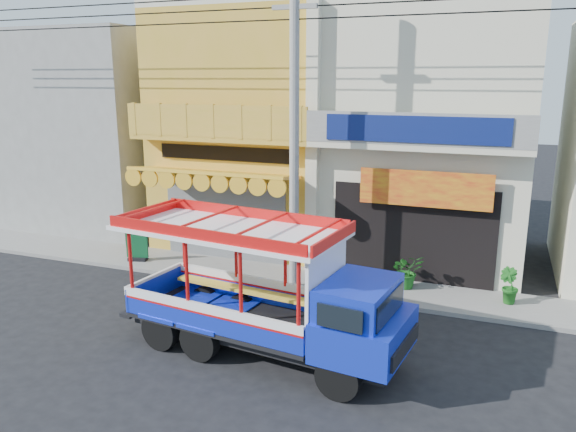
# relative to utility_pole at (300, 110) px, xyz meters

# --- Properties ---
(ground) EXTENTS (90.00, 90.00, 0.00)m
(ground) POSITION_rel_utility_pole_xyz_m (0.85, -3.30, -5.03)
(ground) COLOR black
(ground) RESTS_ON ground
(sidewalk) EXTENTS (30.00, 2.00, 0.12)m
(sidewalk) POSITION_rel_utility_pole_xyz_m (0.85, 0.70, -4.97)
(sidewalk) COLOR slate
(sidewalk) RESTS_ON ground
(shophouse_left) EXTENTS (6.00, 7.50, 8.24)m
(shophouse_left) POSITION_rel_utility_pole_xyz_m (-3.15, 4.66, -0.92)
(shophouse_left) COLOR gold
(shophouse_left) RESTS_ON ground
(shophouse_right) EXTENTS (6.00, 6.75, 8.24)m
(shophouse_right) POSITION_rel_utility_pole_xyz_m (2.85, 4.66, -0.93)
(shophouse_right) COLOR beige
(shophouse_right) RESTS_ON ground
(party_pilaster) EXTENTS (0.35, 0.30, 8.00)m
(party_pilaster) POSITION_rel_utility_pole_xyz_m (-0.15, 1.55, -1.03)
(party_pilaster) COLOR beige
(party_pilaster) RESTS_ON ground
(filler_building_left) EXTENTS (6.00, 6.00, 7.60)m
(filler_building_left) POSITION_rel_utility_pole_xyz_m (-10.15, 4.70, -1.23)
(filler_building_left) COLOR gray
(filler_building_left) RESTS_ON ground
(utility_pole) EXTENTS (28.00, 0.26, 9.00)m
(utility_pole) POSITION_rel_utility_pole_xyz_m (0.00, 0.00, 0.00)
(utility_pole) COLOR gray
(utility_pole) RESTS_ON ground
(songthaew_truck) EXTENTS (6.58, 2.82, 2.98)m
(songthaew_truck) POSITION_rel_utility_pole_xyz_m (0.98, -3.86, -3.60)
(songthaew_truck) COLOR black
(songthaew_truck) RESTS_ON ground
(green_sign) EXTENTS (0.69, 0.46, 1.07)m
(green_sign) POSITION_rel_utility_pole_xyz_m (-5.68, 0.37, -4.46)
(green_sign) COLOR black
(green_sign) RESTS_ON sidewalk
(potted_plant_a) EXTENTS (1.15, 1.11, 0.98)m
(potted_plant_a) POSITION_rel_utility_pole_xyz_m (2.84, 1.05, -4.42)
(potted_plant_a) COLOR #195719
(potted_plant_a) RESTS_ON sidewalk
(potted_plant_b) EXTENTS (0.66, 0.65, 0.94)m
(potted_plant_b) POSITION_rel_utility_pole_xyz_m (5.50, 0.90, -4.44)
(potted_plant_b) COLOR #195719
(potted_plant_b) RESTS_ON sidewalk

